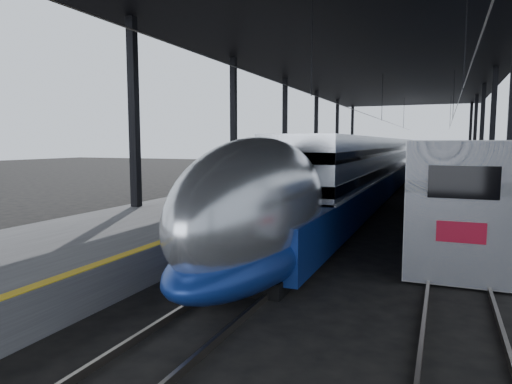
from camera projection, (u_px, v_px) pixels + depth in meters
The scene contains 7 objects.
ground at pixel (195, 273), 13.20m from camera, with size 160.00×160.00×0.00m, color black.
platform at pixel (292, 188), 32.85m from camera, with size 6.00×80.00×1.00m, color #4C4C4F.
yellow_strip at pixel (331, 182), 31.74m from camera, with size 0.30×80.00×0.01m, color gold.
rails at pixel (409, 199), 29.87m from camera, with size 6.52×80.00×0.16m.
canopy at pixel (372, 61), 29.88m from camera, with size 18.00×75.00×9.47m.
tgv_train at pixel (384, 165), 37.46m from camera, with size 2.83×65.20×4.06m.
second_train at pixel (450, 165), 36.57m from camera, with size 2.78×56.05×3.83m.
Camera 1 is at (6.52, -11.23, 3.77)m, focal length 32.00 mm.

